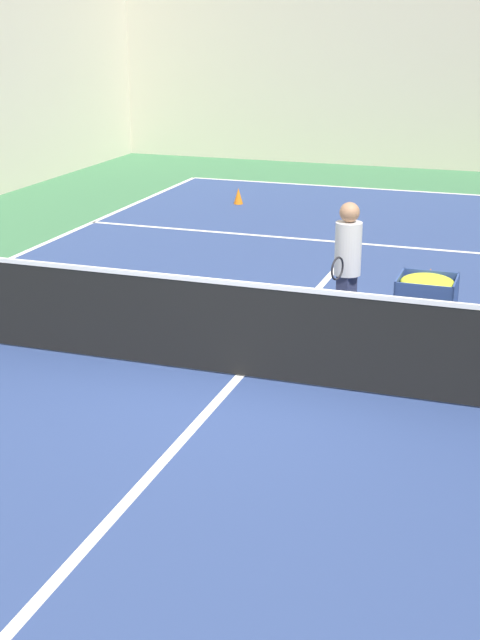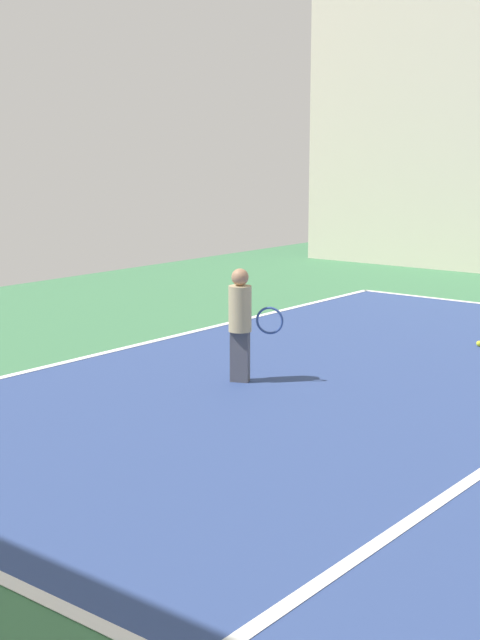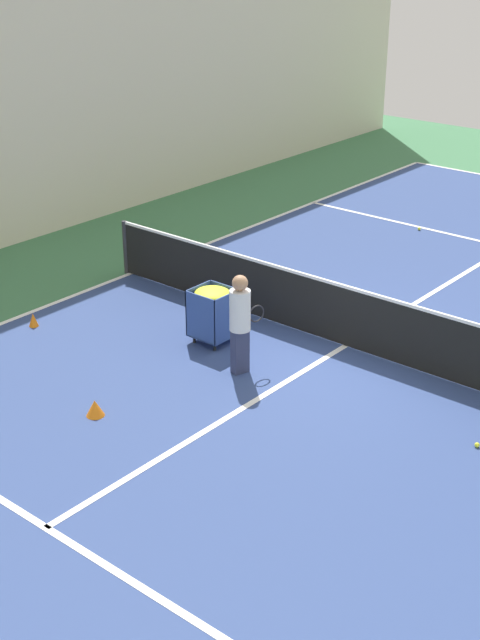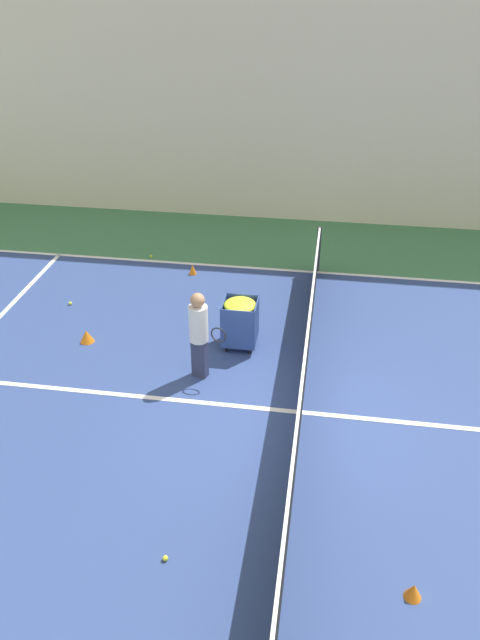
{
  "view_description": "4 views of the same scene",
  "coord_description": "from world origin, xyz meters",
  "px_view_note": "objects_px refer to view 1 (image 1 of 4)",
  "views": [
    {
      "loc": [
        2.9,
        -8.39,
        3.69
      ],
      "look_at": [
        0.0,
        0.0,
        0.64
      ],
      "focal_mm": 50.0,
      "sensor_mm": 36.0,
      "label": 1
    },
    {
      "loc": [
        7.82,
        -3.71,
        2.35
      ],
      "look_at": [
        0.89,
        -9.22,
        0.64
      ],
      "focal_mm": 50.0,
      "sensor_mm": 36.0,
      "label": 2
    },
    {
      "loc": [
        -7.06,
        11.16,
        6.44
      ],
      "look_at": [
        0.75,
        1.8,
        0.88
      ],
      "focal_mm": 50.0,
      "sensor_mm": 36.0,
      "label": 3
    },
    {
      "loc": [
        -7.82,
        -0.22,
        6.35
      ],
      "look_at": [
        1.77,
        1.26,
        0.56
      ],
      "focal_mm": 35.0,
      "sensor_mm": 36.0,
      "label": 4
    }
  ],
  "objects_px": {
    "tennis_net": "(240,328)",
    "training_cone_0": "(430,277)",
    "ball_cart": "(426,299)",
    "coach_at_net": "(348,259)"
  },
  "relations": [
    {
      "from": "tennis_net",
      "to": "training_cone_0",
      "type": "relative_size",
      "value": 39.36
    },
    {
      "from": "ball_cart",
      "to": "training_cone_0",
      "type": "height_order",
      "value": "ball_cart"
    },
    {
      "from": "tennis_net",
      "to": "training_cone_0",
      "type": "bearing_deg",
      "value": 70.35
    },
    {
      "from": "coach_at_net",
      "to": "ball_cart",
      "type": "height_order",
      "value": "coach_at_net"
    },
    {
      "from": "ball_cart",
      "to": "training_cone_0",
      "type": "distance_m",
      "value": 2.92
    },
    {
      "from": "ball_cart",
      "to": "coach_at_net",
      "type": "bearing_deg",
      "value": 152.7
    },
    {
      "from": "coach_at_net",
      "to": "tennis_net",
      "type": "bearing_deg",
      "value": -6.62
    },
    {
      "from": "tennis_net",
      "to": "ball_cart",
      "type": "xyz_separation_m",
      "value": [
        1.77,
        1.26,
        0.13
      ]
    },
    {
      "from": "ball_cart",
      "to": "tennis_net",
      "type": "bearing_deg",
      "value": -144.53
    },
    {
      "from": "training_cone_0",
      "to": "ball_cart",
      "type": "bearing_deg",
      "value": -84.0
    }
  ]
}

